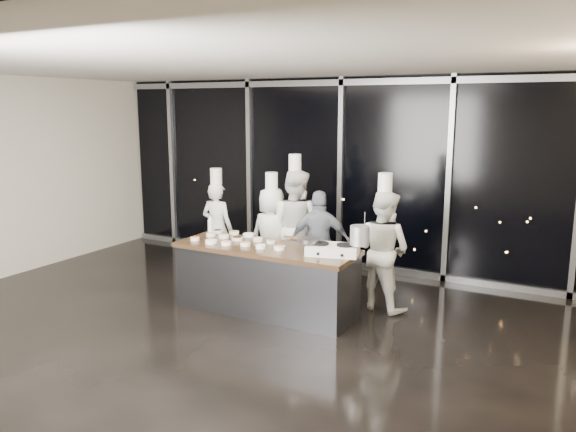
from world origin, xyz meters
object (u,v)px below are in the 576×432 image
(chef_right, at_px, (383,249))
(frying_pan, at_px, (308,240))
(guest, at_px, (320,242))
(chef_center, at_px, (295,226))
(chef_left, at_px, (272,235))
(chef_far_left, at_px, (217,227))
(stock_pot, at_px, (360,235))
(demo_counter, at_px, (266,279))
(stove, at_px, (333,249))

(chef_right, bearing_deg, frying_pan, 68.22)
(guest, bearing_deg, chef_center, -44.52)
(chef_center, bearing_deg, chef_left, 29.01)
(chef_far_left, relative_size, guest, 1.14)
(chef_far_left, distance_m, chef_center, 1.36)
(chef_left, xyz_separation_m, guest, (0.85, -0.07, -0.01))
(stock_pot, height_order, chef_right, chef_right)
(frying_pan, distance_m, guest, 1.16)
(demo_counter, height_order, chef_right, chef_right)
(stove, distance_m, chef_left, 1.85)
(chef_left, bearing_deg, guest, 177.68)
(chef_left, distance_m, guest, 0.85)
(chef_far_left, height_order, guest, chef_far_left)
(frying_pan, distance_m, chef_left, 1.67)
(chef_far_left, bearing_deg, frying_pan, 150.72)
(stove, relative_size, guest, 0.47)
(stove, bearing_deg, guest, 108.73)
(chef_far_left, height_order, chef_center, chef_center)
(chef_center, distance_m, guest, 0.60)
(stock_pot, relative_size, guest, 0.16)
(stove, bearing_deg, chef_center, 119.62)
(chef_far_left, bearing_deg, chef_right, 172.85)
(demo_counter, xyz_separation_m, chef_right, (1.33, 0.85, 0.37))
(demo_counter, xyz_separation_m, frying_pan, (0.64, -0.03, 0.61))
(stock_pot, distance_m, chef_center, 1.91)
(chef_far_left, bearing_deg, demo_counter, 142.73)
(demo_counter, height_order, stock_pot, stock_pot)
(stove, distance_m, stock_pot, 0.38)
(demo_counter, distance_m, stock_pot, 1.45)
(stock_pot, xyz_separation_m, chef_far_left, (-2.85, 1.01, -0.38))
(stock_pot, relative_size, chef_right, 0.13)
(guest, bearing_deg, chef_left, -25.18)
(stove, distance_m, chef_far_left, 2.76)
(stove, bearing_deg, frying_pan, 178.66)
(chef_far_left, bearing_deg, stove, 154.98)
(frying_pan, bearing_deg, chef_far_left, 138.44)
(stock_pot, bearing_deg, chef_right, 84.98)
(stock_pot, relative_size, chef_center, 0.12)
(demo_counter, height_order, stove, stove)
(demo_counter, height_order, frying_pan, frying_pan)
(chef_center, height_order, chef_right, chef_center)
(frying_pan, relative_size, chef_left, 0.30)
(chef_center, distance_m, chef_right, 1.62)
(demo_counter, bearing_deg, chef_right, 32.71)
(frying_pan, relative_size, chef_far_left, 0.30)
(stock_pot, distance_m, chef_left, 2.10)
(demo_counter, bearing_deg, chef_center, 100.33)
(chef_left, height_order, guest, chef_left)
(stock_pot, bearing_deg, demo_counter, -174.20)
(frying_pan, bearing_deg, demo_counter, 163.66)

